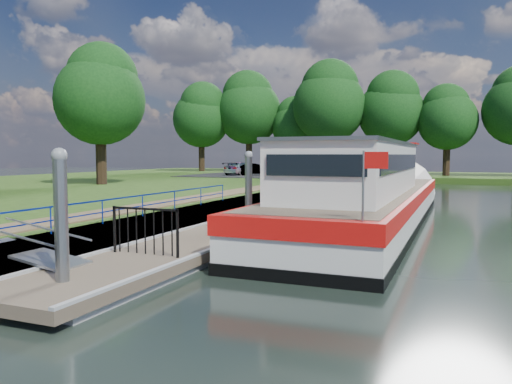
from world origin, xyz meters
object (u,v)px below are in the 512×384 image
at_px(pontoon, 289,214).
at_px(car_b, 255,169).
at_px(car_a, 281,169).
at_px(barge, 371,197).
at_px(car_c, 240,168).

distance_m(pontoon, car_b, 26.34).
bearing_deg(pontoon, car_a, 110.27).
height_order(barge, car_c, barge).
relative_size(pontoon, car_b, 8.72).
bearing_deg(car_a, car_b, 146.96).
xyz_separation_m(pontoon, car_a, (-8.59, 23.27, 1.26)).
distance_m(barge, car_c, 29.76).
relative_size(barge, car_a, 5.93).
bearing_deg(pontoon, car_c, 118.74).
height_order(barge, car_b, barge).
relative_size(car_a, car_c, 0.82).
relative_size(barge, car_c, 4.89).
distance_m(car_a, car_b, 2.88).
xyz_separation_m(car_a, car_b, (-2.85, 0.43, -0.04)).
height_order(pontoon, car_c, car_c).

